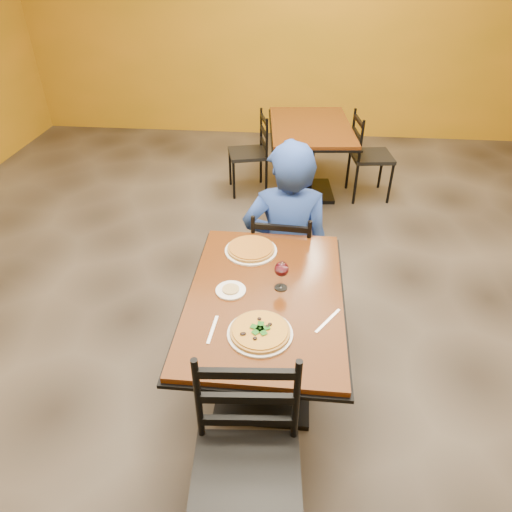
# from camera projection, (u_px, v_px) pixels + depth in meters

# --- Properties ---
(floor) EXTENTS (7.00, 8.00, 0.01)m
(floor) POSITION_uv_depth(u_px,v_px,m) (270.00, 331.00, 3.23)
(floor) COLOR black
(floor) RESTS_ON ground
(wall_back) EXTENTS (7.00, 0.01, 3.00)m
(wall_back) POSITION_uv_depth(u_px,v_px,m) (295.00, 15.00, 5.65)
(wall_back) COLOR #C57F15
(wall_back) RESTS_ON ground
(table_main) EXTENTS (0.83, 1.23, 0.75)m
(table_main) POSITION_uv_depth(u_px,v_px,m) (265.00, 321.00, 2.51)
(table_main) COLOR #56240D
(table_main) RESTS_ON floor
(table_second) EXTENTS (0.93, 1.28, 0.75)m
(table_second) POSITION_uv_depth(u_px,v_px,m) (310.00, 144.00, 4.68)
(table_second) COLOR #56240D
(table_second) RESTS_ON floor
(chair_main_near) EXTENTS (0.47, 0.47, 0.97)m
(chair_main_near) POSITION_uv_depth(u_px,v_px,m) (246.00, 482.00, 1.84)
(chair_main_near) COLOR black
(chair_main_near) RESTS_ON floor
(chair_main_far) EXTENTS (0.42, 0.42, 0.87)m
(chair_main_far) POSITION_uv_depth(u_px,v_px,m) (282.00, 260.00, 3.20)
(chair_main_far) COLOR black
(chair_main_far) RESTS_ON floor
(chair_second_left) EXTENTS (0.46, 0.46, 0.84)m
(chair_second_left) POSITION_uv_depth(u_px,v_px,m) (248.00, 154.00, 4.81)
(chair_second_left) COLOR black
(chair_second_left) RESTS_ON floor
(chair_second_right) EXTENTS (0.45, 0.45, 0.88)m
(chair_second_right) POSITION_uv_depth(u_px,v_px,m) (372.00, 157.00, 4.70)
(chair_second_right) COLOR black
(chair_second_right) RESTS_ON floor
(diner) EXTENTS (0.65, 0.45, 1.26)m
(diner) POSITION_uv_depth(u_px,v_px,m) (287.00, 227.00, 3.18)
(diner) COLOR #1B3C97
(diner) RESTS_ON floor
(plate_main) EXTENTS (0.31, 0.31, 0.01)m
(plate_main) POSITION_uv_depth(u_px,v_px,m) (260.00, 333.00, 2.15)
(plate_main) COLOR white
(plate_main) RESTS_ON table_main
(pizza_main) EXTENTS (0.28, 0.28, 0.02)m
(pizza_main) POSITION_uv_depth(u_px,v_px,m) (260.00, 331.00, 2.14)
(pizza_main) COLOR #802F09
(pizza_main) RESTS_ON plate_main
(plate_far) EXTENTS (0.31, 0.31, 0.01)m
(plate_far) POSITION_uv_depth(u_px,v_px,m) (251.00, 251.00, 2.72)
(plate_far) COLOR white
(plate_far) RESTS_ON table_main
(pizza_far) EXTENTS (0.28, 0.28, 0.02)m
(pizza_far) POSITION_uv_depth(u_px,v_px,m) (251.00, 248.00, 2.71)
(pizza_far) COLOR #B99223
(pizza_far) RESTS_ON plate_far
(side_plate) EXTENTS (0.16, 0.16, 0.01)m
(side_plate) POSITION_uv_depth(u_px,v_px,m) (231.00, 290.00, 2.41)
(side_plate) COLOR white
(side_plate) RESTS_ON table_main
(dip) EXTENTS (0.09, 0.09, 0.01)m
(dip) POSITION_uv_depth(u_px,v_px,m) (231.00, 289.00, 2.41)
(dip) COLOR tan
(dip) RESTS_ON side_plate
(wine_glass) EXTENTS (0.08, 0.08, 0.18)m
(wine_glass) POSITION_uv_depth(u_px,v_px,m) (281.00, 274.00, 2.39)
(wine_glass) COLOR white
(wine_glass) RESTS_ON table_main
(fork) EXTENTS (0.03, 0.19, 0.00)m
(fork) POSITION_uv_depth(u_px,v_px,m) (213.00, 329.00, 2.18)
(fork) COLOR silver
(fork) RESTS_ON table_main
(knife) EXTENTS (0.13, 0.18, 0.00)m
(knife) POSITION_uv_depth(u_px,v_px,m) (328.00, 321.00, 2.23)
(knife) COLOR silver
(knife) RESTS_ON table_main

